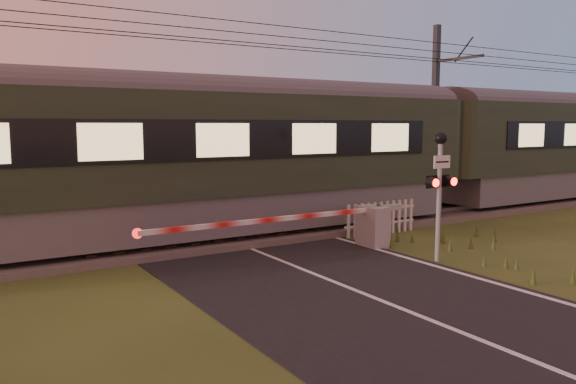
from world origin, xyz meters
TOP-DOWN VIEW (x-y plane):
  - ground at (0.00, 0.00)m, footprint 160.00×160.00m
  - road at (0.02, -0.23)m, footprint 6.00×140.00m
  - track_bed at (0.00, 6.50)m, footprint 140.00×3.40m
  - overhead_wires at (0.00, 6.50)m, footprint 120.00×0.62m
  - train at (8.21, 6.50)m, footprint 45.75×3.16m
  - boom_gate at (2.57, 3.49)m, footprint 7.43×0.83m
  - crossing_signal at (3.17, 1.38)m, footprint 0.78×0.34m
  - picket_fence at (4.22, 4.60)m, footprint 2.65×0.08m
  - catenary_mast at (10.70, 8.73)m, footprint 0.23×2.46m

SIDE VIEW (x-z plane):
  - ground at x=0.00m, z-range 0.00..0.00m
  - road at x=0.02m, z-range 0.00..0.03m
  - track_bed at x=0.00m, z-range -0.13..0.26m
  - picket_fence at x=4.22m, z-range 0.01..0.99m
  - boom_gate at x=2.57m, z-range 0.06..1.17m
  - crossing_signal at x=3.17m, z-range 0.58..3.66m
  - train at x=8.21m, z-range 0.28..4.55m
  - catenary_mast at x=10.70m, z-range 0.14..7.40m
  - overhead_wires at x=0.00m, z-range 5.41..6.04m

